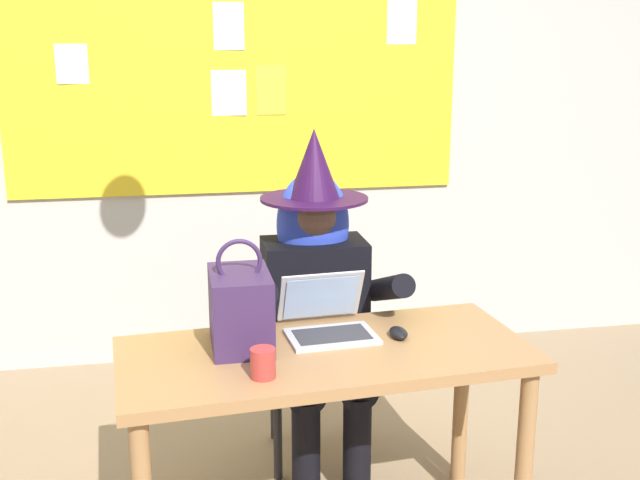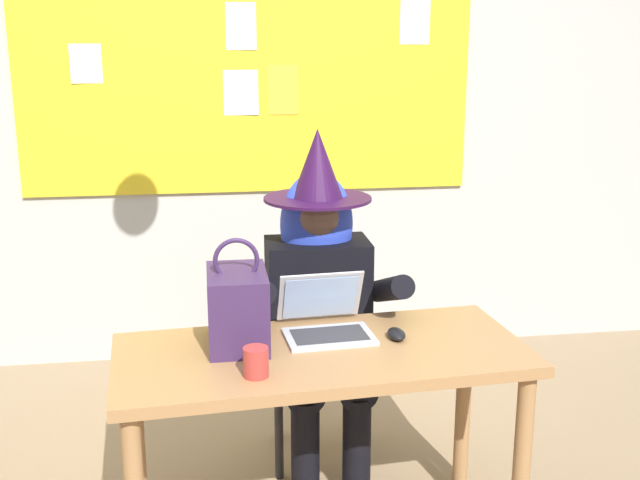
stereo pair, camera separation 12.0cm
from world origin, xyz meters
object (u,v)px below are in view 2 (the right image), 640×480
object	(u,v)px
chair_at_desk	(317,341)
handbag	(238,307)
coffee_mug	(256,362)
computer_mouse	(396,334)
person_costumed	(320,287)
desk_main	(322,377)
laptop	(326,321)

from	to	relation	value
chair_at_desk	handbag	world-z (taller)	handbag
chair_at_desk	coffee_mug	xyz separation A→B (m)	(-0.32, -0.86, 0.29)
coffee_mug	computer_mouse	bearing A→B (deg)	25.70
person_costumed	handbag	xyz separation A→B (m)	(-0.35, -0.46, 0.09)
desk_main	person_costumed	bearing A→B (deg)	82.49
person_costumed	laptop	world-z (taller)	person_costumed
computer_mouse	handbag	distance (m)	0.56
person_costumed	chair_at_desk	bearing A→B (deg)	176.74
desk_main	laptop	xyz separation A→B (m)	(0.04, 0.15, 0.15)
laptop	coffee_mug	distance (m)	0.43
laptop	coffee_mug	world-z (taller)	laptop
computer_mouse	handbag	bearing A→B (deg)	176.50
desk_main	laptop	size ratio (longest dim) A/B	4.37
desk_main	coffee_mug	size ratio (longest dim) A/B	15.12
person_costumed	computer_mouse	size ratio (longest dim) A/B	13.62
handbag	coffee_mug	world-z (taller)	handbag
handbag	chair_at_desk	bearing A→B (deg)	58.40
handbag	coffee_mug	xyz separation A→B (m)	(0.04, -0.27, -0.09)
desk_main	coffee_mug	world-z (taller)	coffee_mug
laptop	handbag	xyz separation A→B (m)	(-0.31, -0.06, 0.09)
chair_at_desk	laptop	distance (m)	0.60
computer_mouse	coffee_mug	xyz separation A→B (m)	(-0.51, -0.24, 0.03)
laptop	computer_mouse	bearing A→B (deg)	-25.08
desk_main	laptop	bearing A→B (deg)	76.63
desk_main	coffee_mug	xyz separation A→B (m)	(-0.24, -0.19, 0.15)
laptop	desk_main	bearing A→B (deg)	-107.54
chair_at_desk	computer_mouse	size ratio (longest dim) A/B	8.56
desk_main	laptop	world-z (taller)	laptop
computer_mouse	person_costumed	bearing A→B (deg)	111.74
desk_main	chair_at_desk	distance (m)	0.69
laptop	coffee_mug	xyz separation A→B (m)	(-0.27, -0.34, 0.00)
desk_main	chair_at_desk	world-z (taller)	chair_at_desk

